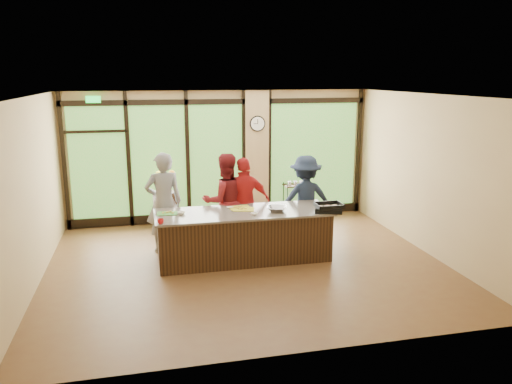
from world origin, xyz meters
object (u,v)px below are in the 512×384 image
cook_left (164,203)px  bar_cart (298,196)px  cook_right (305,199)px  roasting_pan (329,209)px  flower_stand (166,211)px  island_base (244,236)px

cook_left → bar_cart: size_ratio=2.14×
bar_cart → cook_left: bearing=-155.5°
cook_left → cook_right: bearing=173.1°
roasting_pan → flower_stand: bearing=158.5°
roasting_pan → bar_cart: 2.81m
cook_left → bar_cart: 3.60m
cook_left → island_base: bearing=144.9°
roasting_pan → flower_stand: roasting_pan is taller
roasting_pan → flower_stand: size_ratio=0.57×
island_base → cook_left: 1.68m
cook_right → bar_cart: cook_right is taller
bar_cart → island_base: bearing=-129.3°
roasting_pan → flower_stand: (-2.80, 2.55, -0.54)m
cook_right → flower_stand: cook_right is taller
island_base → roasting_pan: size_ratio=6.43×
cook_right → roasting_pan: bearing=97.0°
roasting_pan → island_base: bearing=-172.7°
island_base → roasting_pan: (1.50, -0.36, 0.52)m
island_base → bar_cart: size_ratio=3.42×
cook_left → roasting_pan: size_ratio=4.02×
cook_left → bar_cart: bearing=-159.0°
island_base → cook_right: (1.42, 0.73, 0.45)m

